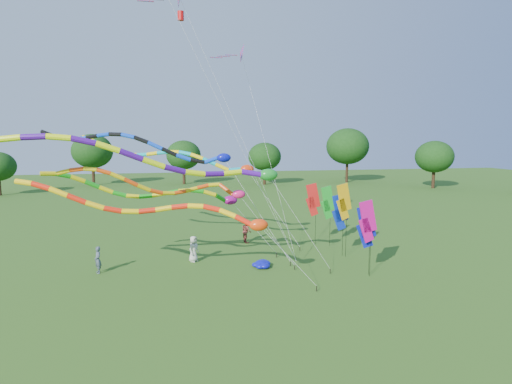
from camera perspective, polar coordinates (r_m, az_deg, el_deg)
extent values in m
plane|color=#245416|center=(23.01, 2.21, -13.04)|extent=(160.00, 160.00, 0.00)
cylinder|color=#382314|center=(76.97, 22.91, 1.72)|extent=(0.50, 0.50, 2.73)
ellipsoid|color=#143C10|center=(76.75, 23.04, 4.37)|extent=(5.77, 5.77, 4.90)
cylinder|color=#382314|center=(73.62, 11.73, 1.91)|extent=(0.50, 0.50, 2.71)
ellipsoid|color=#143C10|center=(73.38, 11.80, 4.66)|extent=(5.72, 5.72, 4.86)
cylinder|color=#382314|center=(74.87, 1.14, 2.37)|extent=(0.50, 0.50, 3.31)
ellipsoid|color=#143C10|center=(74.63, 1.15, 5.68)|extent=(6.99, 6.99, 5.94)
cylinder|color=#382314|center=(79.18, -9.80, 2.19)|extent=(0.50, 0.50, 2.38)
ellipsoid|color=#143C10|center=(78.97, -9.85, 4.44)|extent=(5.02, 5.02, 4.27)
cylinder|color=#382314|center=(74.93, -20.52, 1.58)|extent=(0.50, 0.50, 2.42)
ellipsoid|color=#143C10|center=(74.71, -20.63, 3.99)|extent=(5.11, 5.11, 4.34)
cylinder|color=black|center=(23.10, 8.09, -12.63)|extent=(0.05, 0.05, 0.30)
cylinder|color=silver|center=(22.45, 4.28, -8.48)|extent=(0.02, 0.02, 4.44)
ellipsoid|color=#FF3E0D|center=(22.04, 0.37, -4.42)|extent=(0.98, 0.63, 0.63)
cylinder|color=#F9240D|center=(22.13, -1.64, -3.85)|extent=(0.28, 0.28, 0.96)
cylinder|color=yellow|center=(22.30, -3.79, -2.86)|extent=(0.28, 0.28, 0.92)
cylinder|color=#F9240D|center=(22.50, -5.92, -2.18)|extent=(0.28, 0.28, 0.87)
cylinder|color=yellow|center=(22.70, -8.02, -1.88)|extent=(0.28, 0.28, 0.85)
cylinder|color=#F9240D|center=(22.89, -10.11, -1.93)|extent=(0.28, 0.28, 0.85)
cylinder|color=yellow|center=(23.05, -12.19, -2.18)|extent=(0.28, 0.28, 0.86)
cylinder|color=#F9240D|center=(23.18, -14.29, -2.44)|extent=(0.28, 0.28, 0.86)
cylinder|color=yellow|center=(23.28, -16.41, -2.50)|extent=(0.28, 0.28, 0.87)
cylinder|color=#F9240D|center=(23.36, -18.54, -2.25)|extent=(0.28, 0.28, 0.89)
cylinder|color=yellow|center=(23.45, -20.68, -1.68)|extent=(0.28, 0.28, 0.93)
cylinder|color=#F9240D|center=(23.58, -22.78, -0.87)|extent=(0.28, 0.28, 0.94)
cylinder|color=yellow|center=(23.78, -24.82, -0.01)|extent=(0.28, 0.28, 0.93)
cylinder|color=#F9240D|center=(24.07, -26.76, 0.71)|extent=(0.28, 0.28, 0.89)
cylinder|color=yellow|center=(24.46, -28.54, 1.13)|extent=(0.28, 0.28, 0.86)
cylinder|color=black|center=(26.47, 5.18, -9.98)|extent=(0.05, 0.05, 0.30)
cylinder|color=silver|center=(25.34, 1.54, -5.19)|extent=(0.02, 0.02, 5.66)
ellipsoid|color=#FD1C71|center=(24.53, -2.34, -0.29)|extent=(0.78, 0.50, 0.50)
cylinder|color=#F4480C|center=(24.61, -4.01, 0.35)|extent=(0.23, 0.23, 1.00)
cylinder|color=yellow|center=(24.74, -5.62, 0.96)|extent=(0.23, 0.23, 0.66)
cylinder|color=#F4480C|center=(24.65, -7.12, 0.72)|extent=(0.23, 0.23, 0.67)
cylinder|color=yellow|center=(24.51, -8.60, 0.33)|extent=(0.23, 0.23, 0.68)
cylinder|color=#F4480C|center=(24.33, -10.10, -0.02)|extent=(0.23, 0.23, 0.68)
cylinder|color=yellow|center=(24.12, -11.61, -0.15)|extent=(0.23, 0.23, 0.68)
cylinder|color=#F4480C|center=(23.88, -13.16, 0.04)|extent=(0.23, 0.23, 0.71)
cylinder|color=yellow|center=(23.66, -14.75, 0.55)|extent=(0.23, 0.23, 0.75)
cylinder|color=#F4480C|center=(23.48, -16.37, 1.27)|extent=(0.23, 0.23, 0.76)
cylinder|color=yellow|center=(23.37, -18.01, 2.02)|extent=(0.23, 0.23, 0.73)
cylinder|color=#F4480C|center=(23.35, -19.64, 2.59)|extent=(0.23, 0.23, 0.69)
cylinder|color=yellow|center=(23.44, -21.24, 2.85)|extent=(0.23, 0.23, 0.66)
cylinder|color=#F4480C|center=(23.61, -22.80, 2.78)|extent=(0.23, 0.23, 0.67)
cylinder|color=yellow|center=(23.86, -24.29, 2.46)|extent=(0.23, 0.23, 0.69)
cylinder|color=black|center=(26.03, 9.86, -10.36)|extent=(0.05, 0.05, 0.30)
cylinder|color=silver|center=(24.46, 5.96, -4.23)|extent=(0.02, 0.02, 6.90)
ellipsoid|color=#188824|center=(23.34, 1.67, 2.32)|extent=(1.02, 0.66, 0.66)
cylinder|color=#460D8F|center=(23.28, -0.55, 2.51)|extent=(0.30, 0.30, 1.16)
cylinder|color=#E9FF0D|center=(23.14, -3.15, 2.59)|extent=(0.30, 0.30, 1.06)
cylinder|color=#460D8F|center=(22.74, -5.61, 2.42)|extent=(0.30, 0.30, 1.06)
cylinder|color=#E9FF0D|center=(22.35, -8.15, 2.52)|extent=(0.30, 0.30, 1.08)
cylinder|color=#460D8F|center=(22.00, -10.77, 2.98)|extent=(0.30, 0.30, 1.11)
cylinder|color=#E9FF0D|center=(21.70, -13.49, 3.77)|extent=(0.30, 0.30, 1.13)
cylinder|color=#460D8F|center=(21.49, -16.30, 4.74)|extent=(0.30, 0.30, 1.14)
cylinder|color=#E9FF0D|center=(21.40, -19.15, 5.67)|extent=(0.30, 0.30, 1.11)
cylinder|color=#460D8F|center=(21.43, -22.01, 6.35)|extent=(0.30, 0.30, 1.08)
cylinder|color=#E9FF0D|center=(21.59, -24.81, 6.64)|extent=(0.30, 0.30, 1.06)
cylinder|color=#460D8F|center=(21.86, -27.52, 6.54)|extent=(0.30, 0.30, 1.06)
cylinder|color=#E9FF0D|center=(22.22, -30.13, 6.19)|extent=(0.30, 0.30, 1.07)
cylinder|color=black|center=(27.16, 4.59, -9.53)|extent=(0.05, 0.05, 0.30)
cylinder|color=silver|center=(26.54, 0.17, -2.43)|extent=(0.02, 0.02, 7.69)
ellipsoid|color=#0C12AB|center=(26.51, -4.32, 4.57)|extent=(0.88, 0.57, 0.57)
cylinder|color=blue|center=(26.70, -5.94, 4.26)|extent=(0.26, 0.26, 0.90)
cylinder|color=black|center=(26.83, -7.76, 4.10)|extent=(0.26, 0.26, 0.89)
cylinder|color=blue|center=(26.87, -9.63, 4.56)|extent=(0.26, 0.26, 0.92)
cylinder|color=black|center=(26.96, -11.49, 5.25)|extent=(0.26, 0.26, 0.94)
cylinder|color=blue|center=(27.13, -13.30, 6.03)|extent=(0.26, 0.26, 0.94)
cylinder|color=black|center=(27.39, -15.04, 6.72)|extent=(0.26, 0.26, 0.91)
cylinder|color=blue|center=(27.74, -16.68, 7.17)|extent=(0.26, 0.26, 0.87)
cylinder|color=black|center=(28.17, -18.22, 7.31)|extent=(0.26, 0.26, 0.86)
cylinder|color=blue|center=(28.67, -19.65, 7.18)|extent=(0.26, 0.26, 0.87)
cylinder|color=black|center=(29.21, -20.99, 6.90)|extent=(0.26, 0.26, 0.88)
cylinder|color=blue|center=(29.79, -22.27, 6.63)|extent=(0.26, 0.26, 0.88)
cylinder|color=black|center=(30.36, -23.52, 6.51)|extent=(0.26, 0.26, 0.87)
cylinder|color=blue|center=(30.92, -24.77, 6.64)|extent=(0.26, 0.26, 0.88)
cylinder|color=black|center=(31.45, -26.04, 7.00)|extent=(0.26, 0.26, 0.91)
cylinder|color=black|center=(30.76, 5.87, -7.54)|extent=(0.05, 0.05, 0.30)
cylinder|color=silver|center=(30.37, 2.35, -2.15)|extent=(0.02, 0.02, 6.69)
ellipsoid|color=red|center=(30.38, -1.19, 3.07)|extent=(0.98, 0.63, 0.63)
cylinder|color=#0BB0C0|center=(30.36, -2.76, 3.00)|extent=(0.28, 0.28, 0.99)
cylinder|color=yellow|center=(30.33, -4.54, 3.31)|extent=(0.28, 0.28, 1.00)
cylinder|color=#0BB0C0|center=(30.49, -6.23, 4.06)|extent=(0.28, 0.28, 0.99)
cylinder|color=yellow|center=(30.74, -7.86, 4.70)|extent=(0.28, 0.28, 0.95)
cylinder|color=#0BB0C0|center=(31.09, -9.42, 5.12)|extent=(0.28, 0.28, 0.92)
cylinder|color=yellow|center=(31.52, -10.89, 5.26)|extent=(0.28, 0.28, 0.92)
cylinder|color=#0BB0C0|center=(32.02, -12.29, 5.18)|extent=(0.28, 0.28, 0.93)
cylinder|color=yellow|center=(32.56, -13.63, 4.99)|extent=(0.28, 0.28, 0.93)
cylinder|color=#0BB0C0|center=(33.12, -14.92, 4.83)|extent=(0.28, 0.28, 0.92)
cylinder|color=yellow|center=(33.66, -16.20, 4.84)|extent=(0.28, 0.28, 0.92)
cylinder|color=#0BB0C0|center=(34.18, -17.47, 5.07)|extent=(0.28, 0.28, 0.94)
cylinder|color=yellow|center=(34.66, -18.77, 5.50)|extent=(0.28, 0.28, 0.97)
cylinder|color=#0BB0C0|center=(35.10, -20.10, 6.05)|extent=(0.28, 0.28, 0.99)
cylinder|color=yellow|center=(35.50, -21.45, 6.60)|extent=(0.28, 0.28, 0.98)
cylinder|color=black|center=(29.00, 2.77, -8.42)|extent=(0.05, 0.05, 0.30)
cylinder|color=silver|center=(27.95, -0.26, -4.76)|extent=(0.02, 0.02, 4.96)
ellipsoid|color=#920D75|center=(27.12, -3.45, -1.10)|extent=(0.90, 0.58, 0.58)
cylinder|color=#149C14|center=(26.63, -4.77, -0.77)|extent=(0.26, 0.26, 1.02)
cylinder|color=yellow|center=(26.17, -6.21, -0.17)|extent=(0.26, 0.26, 0.78)
cylinder|color=#149C14|center=(26.07, -7.84, 0.16)|extent=(0.26, 0.26, 0.76)
cylinder|color=yellow|center=(26.07, -9.50, 0.18)|extent=(0.26, 0.26, 0.76)
cylinder|color=#149C14|center=(26.13, -11.17, -0.03)|extent=(0.26, 0.26, 0.78)
cylinder|color=yellow|center=(26.23, -12.83, -0.33)|extent=(0.26, 0.26, 0.78)
cylinder|color=#149C14|center=(26.34, -14.48, -0.54)|extent=(0.26, 0.26, 0.76)
cylinder|color=yellow|center=(26.42, -16.11, -0.54)|extent=(0.26, 0.26, 0.76)
cylinder|color=#149C14|center=(26.44, -17.74, -0.25)|extent=(0.26, 0.26, 0.78)
cylinder|color=yellow|center=(26.41, -19.37, 0.29)|extent=(0.26, 0.26, 0.81)
cylinder|color=#149C14|center=(26.33, -21.01, 0.97)|extent=(0.26, 0.26, 0.83)
cylinder|color=yellow|center=(26.22, -22.67, 1.62)|extent=(0.26, 0.26, 0.82)
cylinder|color=#149C14|center=(26.08, -24.33, 2.07)|extent=(0.26, 0.26, 0.79)
cylinder|color=yellow|center=(25.95, -26.01, 2.22)|extent=(0.26, 0.26, 0.77)
cylinder|color=black|center=(27.26, 5.38, -9.48)|extent=(0.04, 0.04, 0.30)
cylinder|color=silver|center=(25.52, -2.05, 7.49)|extent=(0.01, 0.01, 17.04)
cube|color=purple|center=(26.50, -14.53, 23.49)|extent=(0.90, 0.12, 0.04)
cylinder|color=red|center=(26.29, -10.01, 22.12)|extent=(0.36, 0.36, 0.50)
cylinder|color=black|center=(27.26, 5.38, -9.48)|extent=(0.04, 0.04, 0.30)
cylinder|color=silver|center=(24.23, -4.65, 11.20)|extent=(0.01, 0.01, 21.07)
cylinder|color=black|center=(27.26, 5.38, -9.48)|extent=(0.04, 0.04, 0.30)
cylinder|color=silver|center=(28.87, 1.44, 5.63)|extent=(0.01, 0.01, 15.31)
cone|color=purple|center=(32.31, -2.02, 18.03)|extent=(1.24, 1.35, 1.44)
cube|color=purple|center=(32.18, -3.31, 17.80)|extent=(0.90, 0.12, 0.04)
cube|color=purple|center=(32.08, -4.32, 17.60)|extent=(0.90, 0.12, 0.04)
cube|color=purple|center=(32.00, -5.35, 17.40)|extent=(0.90, 0.12, 0.04)
cylinder|color=black|center=(29.28, 11.95, -4.04)|extent=(0.02, 0.02, 4.66)
cube|color=#E7A20C|center=(28.88, 11.67, -0.70)|extent=(1.15, 0.27, 1.93)
cube|color=#E7A20C|center=(28.96, 11.50, -2.28)|extent=(1.00, 0.24, 1.51)
cylinder|color=black|center=(29.56, 11.51, -4.67)|extent=(0.02, 0.02, 3.90)
cube|color=#0B26A2|center=(29.24, 11.17, -2.09)|extent=(1.16, 0.15, 1.93)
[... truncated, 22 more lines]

